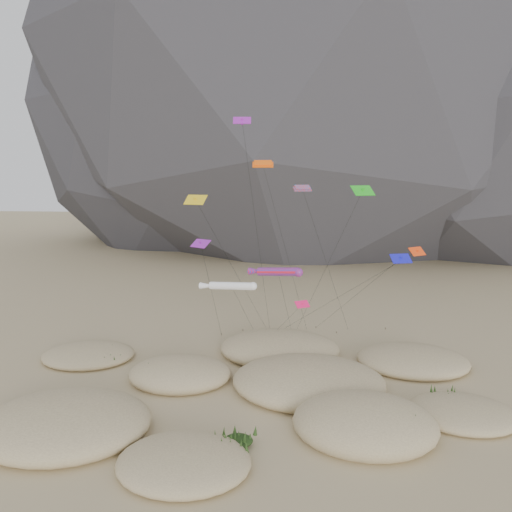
{
  "coord_description": "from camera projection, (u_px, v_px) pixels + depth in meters",
  "views": [
    {
      "loc": [
        3.48,
        -44.86,
        22.12
      ],
      "look_at": [
        -2.91,
        12.0,
        12.88
      ],
      "focal_mm": 35.0,
      "sensor_mm": 36.0,
      "label": 1
    }
  ],
  "objects": [
    {
      "name": "ground",
      "position": [
        272.0,
        408.0,
        47.92
      ],
      "size": [
        500.0,
        500.0,
        0.0
      ],
      "primitive_type": "plane",
      "color": "#CCB789",
      "rests_on": "ground"
    },
    {
      "name": "dune_grass",
      "position": [
        265.0,
        386.0,
        51.02
      ],
      "size": [
        40.9,
        27.25,
        1.47
      ],
      "color": "black",
      "rests_on": "ground"
    },
    {
      "name": "orange_parafoil",
      "position": [
        263.0,
        166.0,
        61.72
      ],
      "size": [
        7.06,
        8.46,
        24.03
      ],
      "color": "#ED550C",
      "rests_on": "ground"
    },
    {
      "name": "kite_stakes",
      "position": [
        294.0,
        332.0,
        70.94
      ],
      "size": [
        23.3,
        5.32,
        0.3
      ],
      "color": "#3F2D1E",
      "rests_on": "ground"
    },
    {
      "name": "rock_headland",
      "position": [
        325.0,
        8.0,
        152.08
      ],
      "size": [
        226.37,
        148.64,
        177.5
      ],
      "color": "black",
      "rests_on": "ground"
    },
    {
      "name": "dunes",
      "position": [
        259.0,
        386.0,
        51.32
      ],
      "size": [
        51.67,
        36.3,
        4.07
      ],
      "color": "#CCB789",
      "rests_on": "ground"
    },
    {
      "name": "delta_kites",
      "position": [
        290.0,
        221.0,
        55.48
      ],
      "size": [
        26.62,
        21.68,
        28.61
      ],
      "color": "#F43B0C",
      "rests_on": "ground"
    },
    {
      "name": "white_tube_kite",
      "position": [
        229.0,
        286.0,
        54.21
      ],
      "size": [
        6.73,
        18.05,
        10.94
      ],
      "color": "white",
      "rests_on": "ground"
    },
    {
      "name": "multi_parafoil",
      "position": [
        303.0,
        191.0,
        57.17
      ],
      "size": [
        7.8,
        14.03,
        21.09
      ],
      "color": "#FF2D1A",
      "rests_on": "ground"
    },
    {
      "name": "rainbow_tube_kite",
      "position": [
        276.0,
        272.0,
        56.08
      ],
      "size": [
        6.53,
        17.15,
        12.22
      ],
      "color": "red",
      "rests_on": "ground"
    }
  ]
}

